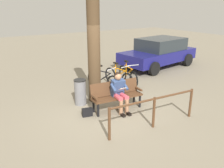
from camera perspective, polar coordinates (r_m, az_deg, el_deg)
ground_plane at (r=7.27m, az=-0.91°, el=-6.56°), size 40.00×40.00×0.00m
bench at (r=7.24m, az=0.98°, el=-2.28°), size 1.64×0.62×0.87m
person_reading at (r=7.06m, az=1.76°, el=-1.49°), size 0.52×0.79×1.20m
handbag at (r=6.95m, az=-6.01°, el=-6.82°), size 0.32×0.20×0.24m
tree_trunk at (r=7.60m, az=-4.41°, el=8.66°), size 0.41×0.41×3.56m
litter_bin at (r=7.67m, az=-7.68°, el=-1.93°), size 0.39×0.39×0.84m
bicycle_purple at (r=9.59m, az=3.88°, el=2.07°), size 0.49×1.66×0.94m
bicycle_orange at (r=9.30m, az=1.61°, el=1.58°), size 0.48×1.67×0.94m
bicycle_silver at (r=8.94m, az=-2.12°, el=0.86°), size 0.63×1.63×0.94m
railing_fence at (r=6.22m, az=10.16°, el=-5.54°), size 2.69×0.26×0.85m
parked_car at (r=12.47m, az=11.29°, el=7.62°), size 4.41×2.47×1.47m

